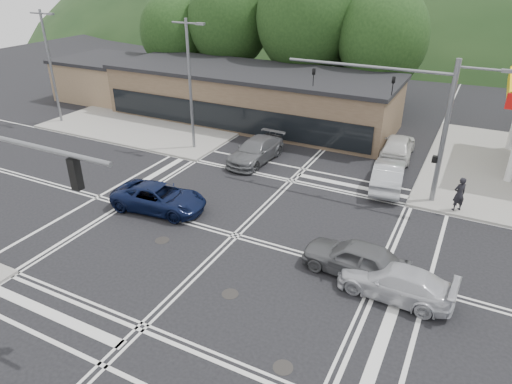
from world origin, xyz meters
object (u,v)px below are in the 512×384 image
at_px(car_northbound, 256,151).
at_px(car_queue_b, 398,146).
at_px(car_grey_center, 355,258).
at_px(pedestrian, 459,194).
at_px(car_blue_west, 159,198).
at_px(car_silver_east, 395,282).
at_px(car_queue_a, 388,175).

bearing_deg(car_northbound, car_queue_b, 34.26).
xyz_separation_m(car_grey_center, pedestrian, (3.41, 7.86, 0.33)).
relative_size(car_blue_west, pedestrian, 2.69).
bearing_deg(car_silver_east, car_queue_a, -162.79).
relative_size(car_grey_center, pedestrian, 2.39).
height_order(car_queue_a, car_queue_b, car_queue_b).
relative_size(car_silver_east, pedestrian, 2.41).
distance_m(car_grey_center, car_queue_a, 9.32).
bearing_deg(car_silver_east, pedestrian, 172.92).
bearing_deg(car_queue_a, car_silver_east, 96.61).
height_order(car_blue_west, car_queue_a, car_queue_a).
bearing_deg(car_grey_center, pedestrian, 161.48).
bearing_deg(car_grey_center, car_blue_west, -89.14).
distance_m(car_queue_a, pedestrian, 4.31).
bearing_deg(car_northbound, car_queue_a, 3.77).
xyz_separation_m(car_grey_center, car_silver_east, (1.86, -0.71, -0.11)).
height_order(car_blue_west, car_grey_center, car_grey_center).
bearing_deg(car_queue_b, car_silver_east, 97.32).
relative_size(car_queue_b, car_northbound, 0.95).
bearing_deg(car_queue_a, car_blue_west, 31.51).
bearing_deg(car_silver_east, car_grey_center, -107.81).
distance_m(car_queue_b, car_northbound, 9.85).
bearing_deg(car_northbound, pedestrian, -2.57).
bearing_deg(car_grey_center, car_silver_east, 73.95).
height_order(car_queue_b, car_northbound, car_queue_b).
height_order(car_silver_east, car_queue_a, car_queue_a).
xyz_separation_m(car_queue_b, car_northbound, (-8.49, -5.00, -0.09)).
relative_size(car_queue_a, pedestrian, 2.57).
distance_m(car_blue_west, car_queue_b, 16.85).
relative_size(car_grey_center, car_silver_east, 0.99).
xyz_separation_m(car_silver_east, pedestrian, (1.55, 8.57, 0.44)).
bearing_deg(car_northbound, car_grey_center, -40.38).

